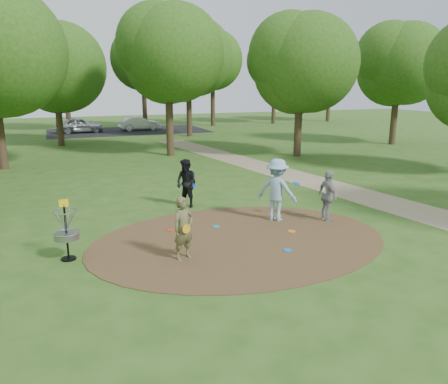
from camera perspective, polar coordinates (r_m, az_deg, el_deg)
name	(u,v)px	position (r m, az deg, el deg)	size (l,w,h in m)	color
ground	(240,240)	(12.23, 2.09, -6.28)	(100.00, 100.00, 0.00)	#2D5119
dirt_clearing	(240,240)	(12.23, 2.09, -6.23)	(8.40, 8.40, 0.02)	#47301C
footpath	(378,200)	(17.27, 19.44, -0.99)	(2.00, 40.00, 0.01)	#8C7A5B
parking_lot	(128,131)	(41.25, -12.39, 7.81)	(14.00, 8.00, 0.01)	black
player_observer_with_disc	(183,228)	(10.74, -5.32, -4.76)	(0.68, 0.56, 1.59)	brown
player_throwing_with_disc	(277,190)	(13.77, 6.93, 0.26)	(1.49, 1.45, 1.98)	#85ABC6
player_walking_with_disc	(186,183)	(15.26, -4.93, 1.13)	(0.99, 1.04, 1.70)	black
player_waiting_with_disc	(328,196)	(14.04, 13.40, -0.54)	(0.45, 0.96, 1.61)	gray
disc_ground_cyan	(216,226)	(13.25, -1.03, -4.51)	(0.22, 0.22, 0.02)	#178EB8
disc_ground_blue	(288,250)	(11.55, 8.30, -7.52)	(0.22, 0.22, 0.02)	#0D7BE1
disc_ground_red	(171,230)	(13.02, -6.97, -4.97)	(0.22, 0.22, 0.02)	red
car_left	(80,125)	(40.59, -18.35, 8.29)	(1.61, 4.00, 1.36)	#95999C
car_right	(140,124)	(41.45, -10.96, 8.75)	(1.30, 3.72, 1.23)	#B4B7BD
disc_ground_orange	(292,231)	(12.98, 8.83, -5.09)	(0.22, 0.22, 0.02)	orange
disc_golf_basket	(66,226)	(11.31, -19.96, -4.18)	(0.63, 0.63, 1.54)	black
tree_ring	(184,62)	(21.88, -5.22, 16.55)	(37.19, 45.32, 9.16)	#332316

